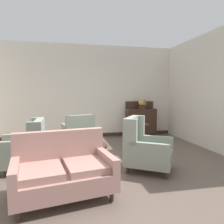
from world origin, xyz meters
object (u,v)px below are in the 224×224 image
at_px(armchair_foreground_right, 26,148).
at_px(gramophone, 143,102).
at_px(porcelain_vase, 89,139).
at_px(side_table, 138,135).
at_px(armchair_near_window, 78,134).
at_px(sideboard, 141,121).
at_px(settee, 63,170).
at_px(coffee_table, 88,149).
at_px(armchair_near_sideboard, 144,148).

height_order(armchair_foreground_right, gramophone, gramophone).
bearing_deg(porcelain_vase, armchair_foreground_right, 176.86).
bearing_deg(side_table, armchair_foreground_right, -163.99).
relative_size(armchair_near_window, sideboard, 0.79).
relative_size(settee, armchair_foreground_right, 1.53).
relative_size(armchair_near_window, side_table, 1.33).
bearing_deg(porcelain_vase, sideboard, 51.05).
relative_size(coffee_table, settee, 0.52).
bearing_deg(armchair_near_window, armchair_near_sideboard, 110.98).
distance_m(armchair_near_sideboard, armchair_near_window, 2.19).
relative_size(porcelain_vase, settee, 0.20).
bearing_deg(side_table, sideboard, 67.19).
height_order(side_table, sideboard, sideboard).
height_order(coffee_table, side_table, side_table).
distance_m(coffee_table, armchair_near_sideboard, 1.17).
relative_size(porcelain_vase, armchair_near_sideboard, 0.27).
bearing_deg(armchair_foreground_right, sideboard, 125.53).
distance_m(settee, gramophone, 4.63).
xyz_separation_m(porcelain_vase, gramophone, (2.15, 2.51, 0.63)).
bearing_deg(armchair_near_sideboard, gramophone, 12.58).
distance_m(armchair_near_sideboard, armchair_foreground_right, 2.37).
relative_size(armchair_near_sideboard, side_table, 1.55).
bearing_deg(coffee_table, armchair_near_window, 96.04).
distance_m(armchair_foreground_right, side_table, 2.73).
height_order(settee, sideboard, sideboard).
bearing_deg(gramophone, side_table, -115.09).
height_order(porcelain_vase, armchair_near_sideboard, armchair_near_sideboard).
xyz_separation_m(settee, side_table, (1.87, 2.01, 0.05)).
distance_m(armchair_foreground_right, gramophone, 4.27).
relative_size(coffee_table, porcelain_vase, 2.61).
relative_size(porcelain_vase, gramophone, 0.64).
height_order(settee, armchair_near_window, armchair_near_window).
height_order(coffee_table, gramophone, gramophone).
height_order(settee, armchair_foreground_right, armchair_foreground_right).
distance_m(settee, armchair_foreground_right, 1.46).
xyz_separation_m(coffee_table, armchair_near_sideboard, (1.06, -0.50, 0.09)).
bearing_deg(coffee_table, sideboard, 50.49).
bearing_deg(settee, coffee_table, 57.91).
bearing_deg(coffee_table, armchair_foreground_right, 178.11).
xyz_separation_m(porcelain_vase, armchair_near_sideboard, (1.04, -0.47, -0.13)).
bearing_deg(armchair_near_sideboard, coffee_table, 97.79).
bearing_deg(porcelain_vase, armchair_near_sideboard, -24.30).
relative_size(coffee_table, sideboard, 0.65).
height_order(armchair_near_sideboard, sideboard, sideboard).
distance_m(porcelain_vase, sideboard, 3.34).
bearing_deg(sideboard, armchair_near_window, -151.32).
height_order(armchair_foreground_right, side_table, armchair_foreground_right).
distance_m(armchair_near_window, sideboard, 2.58).
distance_m(porcelain_vase, settee, 1.31).
bearing_deg(sideboard, porcelain_vase, -128.95).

